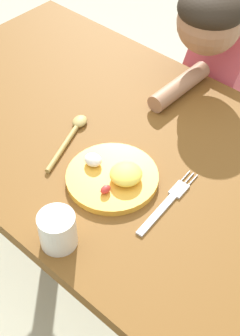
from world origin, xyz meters
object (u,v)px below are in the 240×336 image
object	(u,v)px
plate	(114,176)
drinking_cup	(58,230)
spoon	(72,134)
fork	(167,203)
person	(212,100)

from	to	relation	value
plate	drinking_cup	world-z (taller)	drinking_cup
plate	spoon	world-z (taller)	plate
plate	drinking_cup	size ratio (longest dim) A/B	2.64
plate	drinking_cup	bearing A→B (deg)	-80.71
plate	fork	distance (m)	0.15
spoon	person	size ratio (longest dim) A/B	0.22
person	fork	bearing A→B (deg)	112.81
spoon	person	xyz separation A→B (m)	(0.10, 0.54, -0.15)
fork	spoon	xyz separation A→B (m)	(-0.34, 0.02, 0.00)
fork	drinking_cup	bearing A→B (deg)	150.78
person	drinking_cup	bearing A→B (deg)	98.81
drinking_cup	spoon	bearing A→B (deg)	131.37
fork	drinking_cup	distance (m)	0.27
fork	person	size ratio (longest dim) A/B	0.24
plate	person	size ratio (longest dim) A/B	0.23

